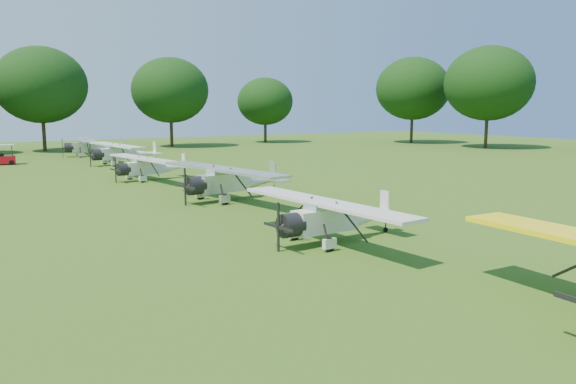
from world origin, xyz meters
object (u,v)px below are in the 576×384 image
Objects in this scene: aircraft_6 at (123,152)px; aircraft_5 at (150,165)px; golf_cart at (2,158)px; aircraft_4 at (231,179)px; aircraft_3 at (334,215)px; aircraft_7 at (91,145)px.

aircraft_5 is at bearing -102.42° from aircraft_6.
aircraft_5 is at bearing -60.13° from golf_cart.
aircraft_3 is at bearing -104.54° from aircraft_4.
aircraft_4 is at bearing -67.09° from golf_cart.
aircraft_5 is 4.00× the size of golf_cart.
aircraft_5 is (0.10, 23.18, -0.01)m from aircraft_3.
aircraft_6 is at bearing 75.45° from aircraft_5.
aircraft_3 is 0.88× the size of aircraft_6.
aircraft_6 is at bearing -25.67° from golf_cart.
aircraft_6 is at bearing -81.95° from aircraft_7.
golf_cart is (-9.84, 5.97, -0.60)m from aircraft_6.
aircraft_3 is at bearing -98.22° from aircraft_6.
golf_cart is at bearing -144.55° from aircraft_7.
aircraft_6 is (1.48, 12.54, 0.16)m from aircraft_5.
golf_cart is (-8.26, 41.70, -0.45)m from aircraft_3.
aircraft_7 is at bearing 85.99° from aircraft_6.
aircraft_3 is 42.51m from golf_cart.
aircraft_5 is 20.32m from golf_cart.
aircraft_7 is at bearing 80.74° from aircraft_4.
aircraft_4 reaches higher than golf_cart.
aircraft_6 is 11.26m from aircraft_7.
golf_cart is at bearing 143.06° from aircraft_6.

